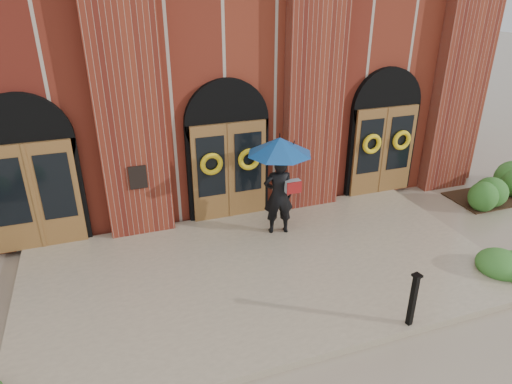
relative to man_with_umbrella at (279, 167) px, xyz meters
name	(u,v)px	position (x,y,z in m)	size (l,w,h in m)	color
ground	(267,278)	(-0.86, -1.52, -1.84)	(90.00, 90.00, 0.00)	gray
landing	(264,271)	(-0.86, -1.37, -1.76)	(10.00, 5.30, 0.15)	tan
church_building	(178,52)	(-0.86, 7.26, 1.66)	(16.20, 12.53, 7.00)	maroon
man_with_umbrella	(279,167)	(0.00, 0.00, 0.00)	(1.78, 1.78, 2.41)	black
metal_post	(413,299)	(0.98, -3.87, -1.13)	(0.17, 0.17, 1.07)	black
hedge_wall_right	(506,183)	(7.14, -0.02, -1.45)	(3.01, 1.21, 0.77)	#2C5F21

